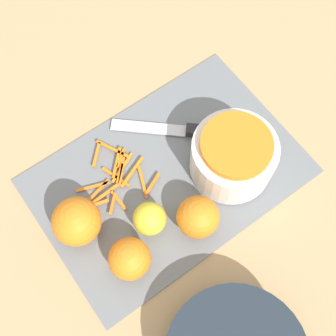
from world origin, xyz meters
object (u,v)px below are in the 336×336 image
(bowl_speckled, at_px, (233,156))
(orange_right, at_px, (198,217))
(orange_left, at_px, (130,259))
(orange_back, at_px, (77,221))
(lemon, at_px, (150,219))
(knife, at_px, (196,131))

(bowl_speckled, height_order, orange_right, bowl_speckled)
(orange_left, xyz_separation_m, orange_right, (-0.13, 0.01, 0.00))
(orange_back, relative_size, lemon, 1.44)
(orange_right, relative_size, lemon, 1.27)
(orange_right, xyz_separation_m, orange_back, (0.16, -0.11, 0.00))
(orange_left, bearing_deg, orange_right, 176.06)
(knife, distance_m, orange_right, 0.17)
(orange_right, bearing_deg, orange_back, -33.29)
(bowl_speckled, height_order, orange_left, bowl_speckled)
(orange_right, bearing_deg, bowl_speckled, -156.46)
(bowl_speckled, height_order, knife, bowl_speckled)
(lemon, bearing_deg, knife, -151.18)
(orange_back, xyz_separation_m, lemon, (-0.10, 0.06, -0.01))
(knife, height_order, orange_left, orange_left)
(orange_left, relative_size, orange_back, 0.85)
(bowl_speckled, bearing_deg, orange_back, -12.07)
(knife, relative_size, orange_right, 2.61)
(bowl_speckled, relative_size, lemon, 2.59)
(orange_left, xyz_separation_m, orange_back, (0.04, -0.10, 0.01))
(orange_back, bearing_deg, orange_left, 109.88)
(knife, bearing_deg, bowl_speckled, 137.56)
(orange_left, bearing_deg, knife, -150.84)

